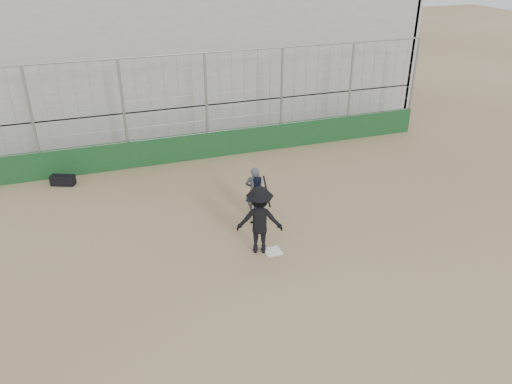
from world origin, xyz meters
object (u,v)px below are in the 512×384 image
object	(u,v)px
umpire	(255,193)
equipment_bag	(63,180)
batter_at_plate	(260,220)
catcher_crouched	(256,207)

from	to	relation	value
umpire	equipment_bag	size ratio (longest dim) A/B	1.61
batter_at_plate	umpire	world-z (taller)	batter_at_plate
umpire	equipment_bag	xyz separation A→B (m)	(-5.60, 4.06, -0.53)
equipment_bag	umpire	bearing A→B (deg)	-35.97
catcher_crouched	equipment_bag	size ratio (longest dim) A/B	1.18
umpire	catcher_crouched	bearing A→B (deg)	93.32
equipment_bag	catcher_crouched	bearing A→B (deg)	-39.83
umpire	equipment_bag	bearing A→B (deg)	-19.00
batter_at_plate	equipment_bag	distance (m)	7.93
batter_at_plate	catcher_crouched	xyz separation A→B (m)	(0.43, 1.50, -0.45)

